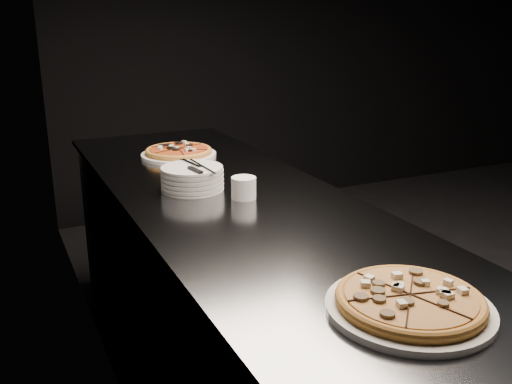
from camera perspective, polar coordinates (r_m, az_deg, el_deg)
name	(u,v)px	position (r m, az deg, el deg)	size (l,w,h in m)	color
wall_left	(120,57)	(1.70, -13.45, 13.01)	(0.02, 5.00, 2.80)	black
wall_back	(352,28)	(5.04, 9.56, 15.89)	(5.00, 0.02, 2.80)	black
counter	(242,322)	(2.09, -1.41, -12.88)	(0.74, 2.44, 0.92)	slate
pizza_mushroom	(410,302)	(1.25, 15.10, -10.62)	(0.37, 0.37, 0.04)	white
pizza_tomato	(179,152)	(2.51, -7.73, 3.97)	(0.37, 0.37, 0.04)	white
plate_stack	(192,178)	(2.03, -6.39, 1.40)	(0.22, 0.22, 0.08)	white
cutlery	(196,167)	(2.00, -6.04, 2.52)	(0.08, 0.23, 0.01)	silver
ramekin	(244,187)	(1.92, -1.24, 0.49)	(0.08, 0.08, 0.07)	silver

